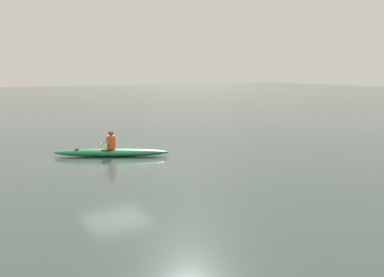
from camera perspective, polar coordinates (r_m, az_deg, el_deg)
ground_plane at (r=16.44m, az=-10.68°, el=-2.92°), size 160.00×160.00×0.00m
kayak at (r=17.06m, az=-11.10°, el=-1.93°), size 4.30×3.00×0.32m
kayaker at (r=16.98m, az=-11.25°, el=-0.35°), size 1.32×2.09×0.75m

